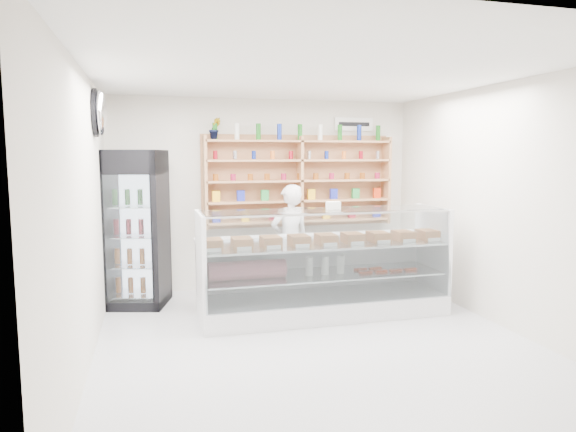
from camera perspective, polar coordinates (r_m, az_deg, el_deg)
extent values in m
plane|color=#ADADB2|center=(5.62, 3.13, -13.84)|extent=(5.00, 5.00, 0.00)
plane|color=white|center=(5.32, 3.33, 15.65)|extent=(5.00, 5.00, 0.00)
plane|color=beige|center=(7.69, -2.59, 2.47)|extent=(4.50, 0.00, 4.50)
plane|color=beige|center=(3.04, 18.13, -4.51)|extent=(4.50, 0.00, 4.50)
plane|color=beige|center=(5.06, -21.74, -0.26)|extent=(0.00, 5.00, 5.00)
plane|color=beige|center=(6.36, 22.87, 1.03)|extent=(0.00, 5.00, 5.00)
cube|color=white|center=(6.48, 3.93, -9.83)|extent=(3.04, 0.86, 0.25)
cube|color=white|center=(6.74, 2.85, -5.25)|extent=(3.04, 0.05, 0.64)
cube|color=silver|center=(6.38, 3.96, -6.46)|extent=(2.92, 0.76, 0.02)
cube|color=silver|center=(6.31, 3.99, -3.14)|extent=(2.98, 0.79, 0.02)
cube|color=silver|center=(5.94, 5.29, -4.82)|extent=(2.98, 0.12, 1.06)
cube|color=silver|center=(6.20, 4.17, 0.66)|extent=(2.98, 0.60, 0.01)
imported|color=silver|center=(7.13, 0.21, -2.82)|extent=(0.65, 0.51, 1.58)
cube|color=black|center=(7.01, -16.51, -1.34)|extent=(0.90, 0.88, 2.04)
cube|color=#2D053C|center=(6.62, -16.07, 5.77)|extent=(0.70, 0.22, 0.29)
cube|color=silver|center=(6.68, -15.77, -2.49)|extent=(0.60, 0.17, 1.62)
cube|color=tan|center=(7.38, -9.19, 3.68)|extent=(0.04, 0.28, 1.33)
cube|color=tan|center=(7.65, 1.32, 3.87)|extent=(0.04, 0.28, 1.33)
cube|color=tan|center=(8.16, 10.83, 3.93)|extent=(0.04, 0.28, 1.33)
cube|color=tan|center=(7.70, 1.31, -0.51)|extent=(2.80, 0.28, 0.03)
cube|color=tan|center=(7.67, 1.32, 1.71)|extent=(2.80, 0.28, 0.03)
cube|color=tan|center=(7.65, 1.32, 3.95)|extent=(2.80, 0.28, 0.03)
cube|color=tan|center=(7.64, 1.33, 6.20)|extent=(2.80, 0.28, 0.03)
cube|color=tan|center=(7.64, 1.34, 8.29)|extent=(2.80, 0.28, 0.03)
imported|color=#1E6626|center=(7.40, -8.13, 9.58)|extent=(0.18, 0.15, 0.31)
ellipsoid|color=silver|center=(6.23, -20.13, 10.72)|extent=(0.15, 0.50, 0.50)
cube|color=white|center=(8.08, 7.31, 10.08)|extent=(0.62, 0.03, 0.20)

